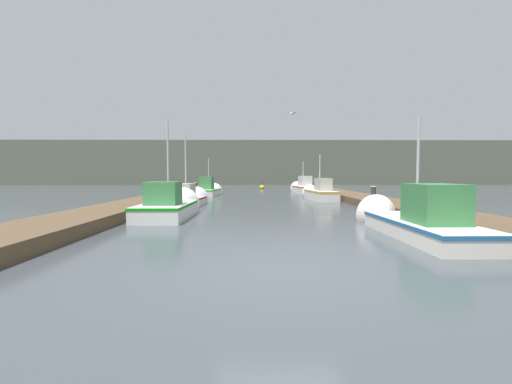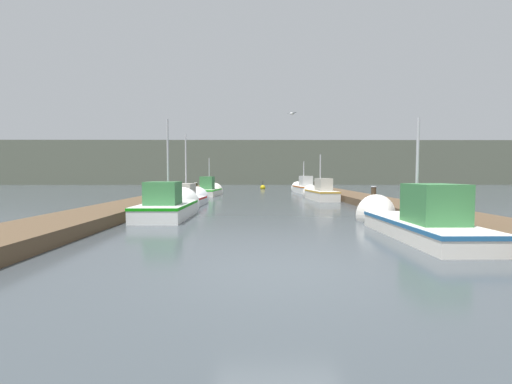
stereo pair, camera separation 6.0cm
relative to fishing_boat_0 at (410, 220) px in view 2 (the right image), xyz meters
The scene contains 16 objects.
ground_plane 5.72m from the fishing_boat_0, 136.02° to the right, with size 200.00×200.00×0.00m.
dock_left 15.93m from the fishing_boat_0, 130.91° to the left, with size 2.34×40.00×0.40m.
dock_right 12.24m from the fishing_boat_0, 79.56° to the left, with size 2.34×40.00×0.40m.
distant_shore_ridge 54.79m from the fishing_boat_0, 94.31° to the left, with size 120.00×16.00×7.39m.
fishing_boat_0 is the anchor object (origin of this frame).
fishing_boat_1 9.08m from the fishing_boat_0, 152.29° to the left, with size 1.82×4.85×4.50m.
fishing_boat_2 12.11m from the fishing_boat_0, 132.88° to the left, with size 1.82×5.14×4.42m.
fishing_boat_3 13.52m from the fishing_boat_0, 90.20° to the left, with size 1.68×5.06×3.38m.
fishing_boat_4 19.99m from the fishing_boat_0, 114.28° to the left, with size 1.81×4.71×3.49m.
fishing_boat_5 22.67m from the fishing_boat_0, 89.61° to the left, with size 1.79×5.49×3.31m.
mooring_piling_0 5.93m from the fishing_boat_0, 80.47° to the left, with size 0.26×0.26×1.19m.
mooring_piling_1 21.37m from the fishing_boat_0, 87.09° to the left, with size 0.32×0.32×1.17m.
mooring_piling_2 19.70m from the fishing_boat_0, 117.86° to the left, with size 0.27×0.27×1.08m.
mooring_piling_3 1.08m from the fishing_boat_0, 32.32° to the right, with size 0.27×0.27×1.11m.
channel_buoy 30.85m from the fishing_boat_0, 96.53° to the left, with size 0.61×0.61×1.11m.
seagull_lead 9.76m from the fishing_boat_0, 107.30° to the left, with size 0.46×0.48×0.12m.
Camera 2 is at (-0.48, -5.98, 1.74)m, focal length 24.00 mm.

